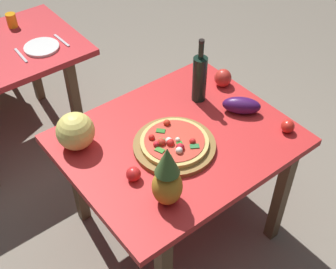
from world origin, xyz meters
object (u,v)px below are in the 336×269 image
object	(u,v)px
wine_bottle	(200,78)
pineapple_left	(167,179)
fork_utensil	(21,55)
melon	(75,131)
pizza_board	(174,146)
pizza	(174,142)
display_table	(177,151)
drinking_glass_juice	(12,20)
tomato_by_bottle	(133,174)
bell_pepper	(223,78)
eggplant	(241,105)
knife_utensil	(62,40)
dinner_plate	(42,47)
tomato_near_board	(288,126)

from	to	relation	value
wine_bottle	pineapple_left	size ratio (longest dim) A/B	1.16
pineapple_left	fork_utensil	xyz separation A→B (m)	(-0.02, 1.44, -0.14)
wine_bottle	pineapple_left	bearing A→B (deg)	-141.68
melon	pizza_board	bearing A→B (deg)	-40.19
pizza_board	pineapple_left	bearing A→B (deg)	-134.20
pizza	display_table	bearing A→B (deg)	36.98
melon	drinking_glass_juice	world-z (taller)	melon
melon	fork_utensil	world-z (taller)	melon
tomato_by_bottle	fork_utensil	distance (m)	1.25
drinking_glass_juice	pineapple_left	bearing A→B (deg)	-93.00
bell_pepper	eggplant	world-z (taller)	bell_pepper
wine_bottle	melon	distance (m)	0.71
knife_utensil	pizza_board	bearing A→B (deg)	-93.62
pizza	eggplant	size ratio (longest dim) A/B	1.65
tomato_by_bottle	pizza_board	bearing A→B (deg)	9.18
display_table	pineapple_left	bearing A→B (deg)	-135.55
drinking_glass_juice	display_table	bearing A→B (deg)	-82.96
knife_utensil	eggplant	bearing A→B (deg)	-73.43
pineapple_left	dinner_plate	size ratio (longest dim) A/B	1.44
display_table	tomato_by_bottle	world-z (taller)	tomato_by_bottle
pizza	drinking_glass_juice	size ratio (longest dim) A/B	3.52
pineapple_left	bell_pepper	distance (m)	0.89
tomato_by_bottle	drinking_glass_juice	xyz separation A→B (m)	(0.14, 1.61, 0.01)
wine_bottle	knife_utensil	distance (m)	1.04
wine_bottle	bell_pepper	world-z (taller)	wine_bottle
wine_bottle	tomato_near_board	bearing A→B (deg)	-69.46
pizza	drinking_glass_juice	world-z (taller)	drinking_glass_juice
dinner_plate	display_table	bearing A→B (deg)	-82.16
fork_utensil	drinking_glass_juice	bearing A→B (deg)	74.99
pizza_board	wine_bottle	distance (m)	0.42
wine_bottle	eggplant	bearing A→B (deg)	-65.64
melon	tomato_near_board	world-z (taller)	melon
pizza	tomato_near_board	bearing A→B (deg)	-26.29
wine_bottle	tomato_by_bottle	world-z (taller)	wine_bottle
melon	eggplant	xyz separation A→B (m)	(0.80, -0.31, -0.05)
wine_bottle	pizza	bearing A→B (deg)	-147.92
eggplant	display_table	bearing A→B (deg)	172.09
pineapple_left	dinner_plate	distance (m)	1.45
pizza	tomato_by_bottle	world-z (taller)	pizza
pineapple_left	dinner_plate	bearing A→B (deg)	85.12
tomato_by_bottle	drinking_glass_juice	bearing A→B (deg)	85.09
pineapple_left	tomato_by_bottle	size ratio (longest dim) A/B	4.66
wine_bottle	knife_utensil	world-z (taller)	wine_bottle
eggplant	pineapple_left	bearing A→B (deg)	-161.45
wine_bottle	drinking_glass_juice	distance (m)	1.44
dinner_plate	melon	bearing A→B (deg)	-105.82
wine_bottle	dinner_plate	world-z (taller)	wine_bottle
bell_pepper	dinner_plate	distance (m)	1.17
pizza_board	tomato_near_board	xyz separation A→B (m)	(0.52, -0.26, 0.02)
bell_pepper	eggplant	xyz separation A→B (m)	(-0.09, -0.23, -0.00)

